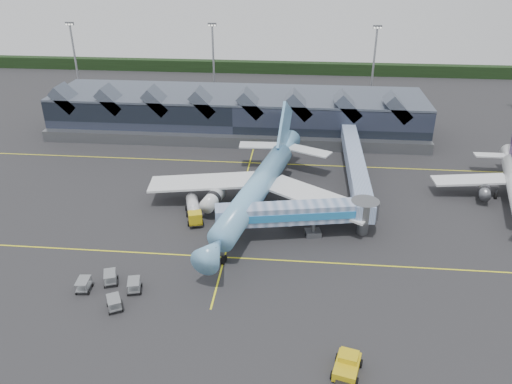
# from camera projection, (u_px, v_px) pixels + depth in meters

# --- Properties ---
(ground) EXTENTS (260.00, 260.00, 0.00)m
(ground) POSITION_uv_depth(u_px,v_px,m) (232.00, 230.00, 82.19)
(ground) COLOR #252527
(ground) RESTS_ON ground
(taxi_stripes) EXTENTS (120.00, 60.00, 0.01)m
(taxi_stripes) POSITION_uv_depth(u_px,v_px,m) (239.00, 202.00, 91.08)
(taxi_stripes) COLOR yellow
(taxi_stripes) RESTS_ON ground
(tree_line_far) EXTENTS (260.00, 4.00, 4.00)m
(tree_line_far) POSITION_uv_depth(u_px,v_px,m) (274.00, 67.00, 179.08)
(tree_line_far) COLOR black
(tree_line_far) RESTS_ON ground
(terminal) EXTENTS (90.00, 22.25, 12.52)m
(terminal) POSITION_uv_depth(u_px,v_px,m) (237.00, 113.00, 122.52)
(terminal) COLOR black
(terminal) RESTS_ON ground
(light_masts) EXTENTS (132.40, 42.56, 22.45)m
(light_masts) POSITION_uv_depth(u_px,v_px,m) (343.00, 69.00, 130.63)
(light_masts) COLOR #95979D
(light_masts) RESTS_ON ground
(main_airliner) EXTENTS (40.38, 47.13, 15.25)m
(main_airliner) POSITION_uv_depth(u_px,v_px,m) (259.00, 186.00, 86.76)
(main_airliner) COLOR #66A7CF
(main_airliner) RESTS_ON ground
(jet_bridge) EXTENTS (25.88, 8.45, 6.01)m
(jet_bridge) POSITION_uv_depth(u_px,v_px,m) (307.00, 213.00, 78.63)
(jet_bridge) COLOR #6582A9
(jet_bridge) RESTS_ON ground
(fuel_truck) EXTENTS (4.42, 8.72, 2.93)m
(fuel_truck) POSITION_uv_depth(u_px,v_px,m) (193.00, 208.00, 85.41)
(fuel_truck) COLOR black
(fuel_truck) RESTS_ON ground
(pushback_tug) EXTENTS (3.80, 5.06, 2.06)m
(pushback_tug) POSITION_uv_depth(u_px,v_px,m) (347.00, 366.00, 54.70)
(pushback_tug) COLOR gold
(pushback_tug) RESTS_ON ground
(baggage_carts) EXTENTS (8.83, 8.14, 1.74)m
(baggage_carts) POSITION_uv_depth(u_px,v_px,m) (111.00, 287.00, 67.00)
(baggage_carts) COLOR gray
(baggage_carts) RESTS_ON ground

